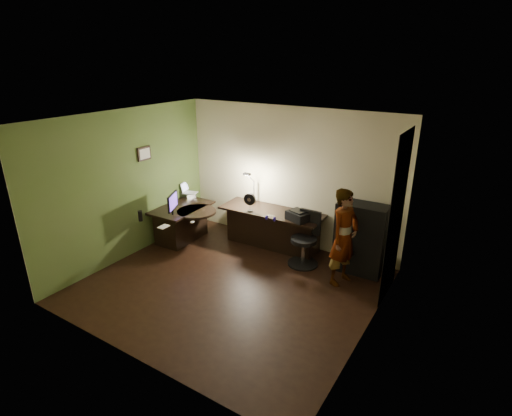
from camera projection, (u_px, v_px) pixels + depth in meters
The scene contains 27 objects.
floor at pixel (230, 286), 6.58m from camera, with size 4.50×4.00×0.01m, color black.
ceiling at pixel (225, 120), 5.60m from camera, with size 4.50×4.00×0.01m, color silver.
wall_back at pixel (289, 177), 7.67m from camera, with size 4.50×0.01×2.70m, color #C6BB91.
wall_front at pixel (123, 264), 4.50m from camera, with size 4.50×0.01×2.70m, color #C6BB91.
wall_left at pixel (127, 185), 7.21m from camera, with size 0.01×4.00×2.70m, color #C6BB91.
wall_right at pixel (374, 244), 4.97m from camera, with size 0.01×4.00×2.70m, color #C6BB91.
green_wall_overlay at pixel (127, 185), 7.20m from camera, with size 0.00×4.00×2.70m, color #4C632B.
arched_doorway at pixel (396, 218), 5.90m from camera, with size 0.01×0.90×2.60m, color black.
french_door at pixel (356, 285), 4.65m from camera, with size 0.02×0.92×2.10m, color white.
framed_picture at pixel (144, 154), 7.37m from camera, with size 0.04×0.30×0.25m, color black.
desk_left at pixel (183, 223), 8.09m from camera, with size 0.77×1.24×0.72m, color black.
desk_right at pixel (271, 229), 7.80m from camera, with size 2.02×0.71×0.76m, color black.
cabinet at pixel (360, 238), 6.81m from camera, with size 0.83×0.42×1.25m, color black.
laptop_stand at pixel (189, 195), 8.51m from camera, with size 0.25×0.21×0.11m, color silver.
laptop at pixel (190, 188), 8.43m from camera, with size 0.31×0.29×0.21m, color silver.
monitor at pixel (172, 207), 7.53m from camera, with size 0.10×0.48×0.32m, color black.
mouse at pixel (192, 222), 7.23m from camera, with size 0.06×0.09×0.04m, color silver.
phone at pixel (199, 217), 7.51m from camera, with size 0.07×0.13×0.01m, color black.
pen at pixel (209, 211), 7.78m from camera, with size 0.01×0.16×0.01m, color black.
speaker at pixel (140, 216), 7.30m from camera, with size 0.08×0.08×0.20m, color black.
notepad at pixel (164, 227), 7.07m from camera, with size 0.14×0.20×0.01m, color silver.
desk_fan at pixel (250, 202), 7.57m from camera, with size 0.23×0.13×0.36m, color black.
headphones at pixel (271, 218), 7.19m from camera, with size 0.21×0.09×0.10m, color navy.
printer at pixel (299, 215), 7.19m from camera, with size 0.40×0.31×0.18m, color black.
desk_lamp at pixel (254, 185), 7.96m from camera, with size 0.17×0.33×0.72m, color black.
office_chair at pixel (304, 240), 7.07m from camera, with size 0.55×0.55×0.98m, color black.
person at pixel (344, 237), 6.41m from camera, with size 0.58×0.39×1.63m, color #D8A88C.
Camera 1 is at (3.39, -4.57, 3.56)m, focal length 28.00 mm.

